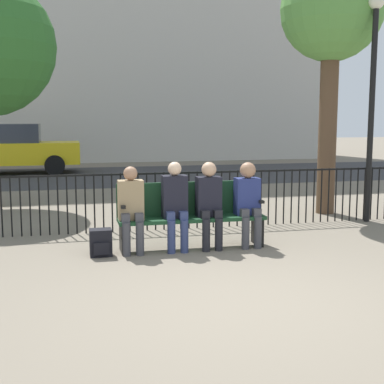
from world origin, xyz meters
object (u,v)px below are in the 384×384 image
(seated_person_2, at_px, (209,200))
(seated_person_3, at_px, (248,199))
(backpack, at_px, (101,243))
(lamp_post, at_px, (373,74))
(seated_person_0, at_px, (131,205))
(tree_1, at_px, (332,16))
(seated_person_1, at_px, (175,202))
(parked_car_0, at_px, (11,148))
(park_bench, at_px, (191,212))

(seated_person_2, distance_m, seated_person_3, 0.57)
(backpack, distance_m, lamp_post, 5.48)
(seated_person_0, bearing_deg, tree_1, 28.83)
(seated_person_1, bearing_deg, backpack, -175.23)
(tree_1, xyz_separation_m, parked_car_0, (-6.60, 9.04, -2.84))
(seated_person_0, bearing_deg, backpack, -168.87)
(park_bench, xyz_separation_m, lamp_post, (3.47, 1.13, 2.06))
(tree_1, bearing_deg, backpack, -152.67)
(park_bench, bearing_deg, backpack, -170.41)
(tree_1, relative_size, parked_car_0, 1.13)
(seated_person_1, height_order, seated_person_2, seated_person_1)
(seated_person_3, bearing_deg, lamp_post, 25.28)
(park_bench, relative_size, backpack, 5.74)
(park_bench, relative_size, tree_1, 0.44)
(seated_person_0, distance_m, seated_person_3, 1.66)
(park_bench, relative_size, parked_car_0, 0.49)
(backpack, bearing_deg, seated_person_0, 11.13)
(seated_person_2, height_order, tree_1, tree_1)
(seated_person_0, bearing_deg, parked_car_0, 103.05)
(lamp_post, height_order, parked_car_0, lamp_post)
(seated_person_3, height_order, parked_car_0, parked_car_0)
(seated_person_0, height_order, backpack, seated_person_0)
(parked_car_0, bearing_deg, seated_person_1, -74.05)
(parked_car_0, bearing_deg, lamp_post, -55.24)
(seated_person_1, bearing_deg, parked_car_0, 105.95)
(seated_person_0, height_order, lamp_post, lamp_post)
(seated_person_2, xyz_separation_m, parked_car_0, (-3.70, 11.24, 0.16))
(tree_1, bearing_deg, seated_person_3, -136.71)
(backpack, bearing_deg, park_bench, 9.59)
(tree_1, bearing_deg, parked_car_0, 126.13)
(park_bench, xyz_separation_m, parked_car_0, (-3.46, 11.11, 0.34))
(park_bench, distance_m, tree_1, 4.92)
(park_bench, relative_size, seated_person_1, 1.68)
(parked_car_0, bearing_deg, seated_person_2, -71.78)
(seated_person_0, bearing_deg, park_bench, 8.83)
(seated_person_2, distance_m, tree_1, 4.72)
(parked_car_0, bearing_deg, seated_person_3, -69.21)
(seated_person_0, relative_size, lamp_post, 0.30)
(backpack, bearing_deg, parked_car_0, 100.91)
(park_bench, xyz_separation_m, tree_1, (3.14, 2.07, 3.18))
(park_bench, distance_m, backpack, 1.34)
(seated_person_1, relative_size, backpack, 3.41)
(seated_person_2, height_order, backpack, seated_person_2)
(seated_person_0, distance_m, lamp_post, 4.89)
(seated_person_0, relative_size, tree_1, 0.25)
(seated_person_1, bearing_deg, seated_person_3, -0.07)
(backpack, distance_m, parked_car_0, 11.55)
(tree_1, height_order, lamp_post, tree_1)
(seated_person_3, xyz_separation_m, lamp_post, (2.66, 1.26, 1.88))
(seated_person_1, xyz_separation_m, seated_person_2, (0.49, -0.00, 0.00))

